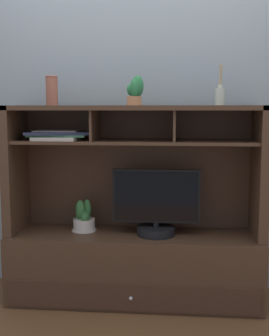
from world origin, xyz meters
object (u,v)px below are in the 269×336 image
media_console (135,242)px  tv_monitor (156,208)px  magazine_stack_left (58,135)px  diffuser_bottle (220,96)px  potted_succulent (135,91)px  ceramic_vase (52,91)px  potted_orchid (84,218)px

media_console → tv_monitor: media_console is taller
tv_monitor → magazine_stack_left: size_ratio=1.29×
media_console → tv_monitor: 0.29m
diffuser_bottle → potted_succulent: 0.54m
media_console → diffuser_bottle: size_ratio=6.58×
tv_monitor → potted_succulent: 0.77m
diffuser_bottle → magazine_stack_left: bearing=-179.6°
ceramic_vase → diffuser_bottle: bearing=-0.5°
media_console → ceramic_vase: 1.14m
potted_orchid → ceramic_vase: bearing=-170.4°
magazine_stack_left → diffuser_bottle: 1.07m
media_console → magazine_stack_left: media_console is taller
tv_monitor → media_console: bearing=164.8°
magazine_stack_left → ceramic_vase: (-0.04, 0.02, 0.29)m
media_console → potted_orchid: (-0.35, 0.02, 0.15)m
tv_monitor → potted_succulent: potted_succulent is taller
ceramic_vase → media_console: bearing=1.4°
tv_monitor → diffuser_bottle: 0.82m
diffuser_bottle → potted_orchid: bearing=177.4°
tv_monitor → ceramic_vase: (-0.68, 0.03, 0.76)m
media_console → tv_monitor: bearing=-15.2°
tv_monitor → magazine_stack_left: magazine_stack_left is taller
potted_succulent → ceramic_vase: size_ratio=0.98×
magazine_stack_left → ceramic_vase: ceramic_vase is taller
potted_orchid → magazine_stack_left: magazine_stack_left is taller
diffuser_bottle → potted_succulent: diffuser_bottle is taller
media_console → ceramic_vase: bearing=-178.6°
ceramic_vase → potted_succulent: bearing=-2.3°
magazine_stack_left → diffuser_bottle: (1.04, 0.01, 0.25)m
potted_succulent → magazine_stack_left: bearing=179.2°
tv_monitor → magazine_stack_left: bearing=179.0°
magazine_stack_left → potted_succulent: 0.58m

